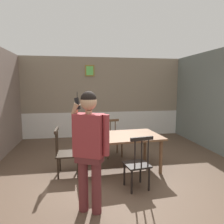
% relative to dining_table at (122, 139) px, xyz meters
% --- Properties ---
extents(ground_plane, '(8.35, 8.35, 0.00)m').
position_rel_dining_table_xyz_m(ground_plane, '(-0.05, -0.76, -0.67)').
color(ground_plane, brown).
extents(room_back_partition, '(5.65, 0.17, 2.77)m').
position_rel_dining_table_xyz_m(room_back_partition, '(-0.05, 3.03, 0.67)').
color(room_back_partition, gray).
rests_on(room_back_partition, ground_plane).
extents(dining_table, '(1.68, 1.16, 0.75)m').
position_rel_dining_table_xyz_m(dining_table, '(0.00, 0.00, 0.00)').
color(dining_table, brown).
rests_on(dining_table, ground_plane).
extents(chair_near_window, '(0.47, 0.47, 0.98)m').
position_rel_dining_table_xyz_m(chair_near_window, '(0.08, -0.90, -0.20)').
color(chair_near_window, black).
rests_on(chair_near_window, ground_plane).
extents(chair_by_doorway, '(0.52, 0.52, 0.92)m').
position_rel_dining_table_xyz_m(chair_by_doorway, '(-0.07, 0.90, -0.21)').
color(chair_by_doorway, '#513823').
rests_on(chair_by_doorway, ground_plane).
extents(chair_at_table_head, '(0.48, 0.48, 0.96)m').
position_rel_dining_table_xyz_m(chair_at_table_head, '(-1.19, -0.09, -0.20)').
color(chair_at_table_head, '#2D2319').
rests_on(chair_at_table_head, ground_plane).
extents(person_figure, '(0.53, 0.38, 1.74)m').
position_rel_dining_table_xyz_m(person_figure, '(-0.78, -1.43, 0.34)').
color(person_figure, brown).
rests_on(person_figure, ground_plane).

